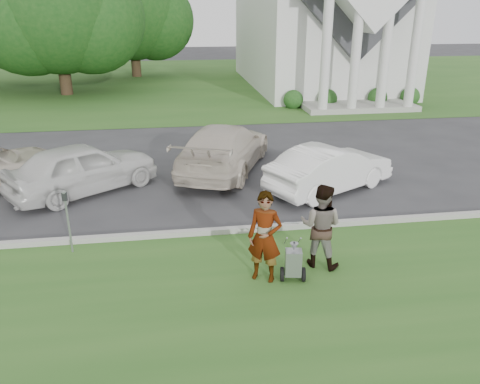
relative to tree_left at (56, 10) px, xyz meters
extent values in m
plane|color=#333335|center=(8.01, -21.99, -5.11)|extent=(120.00, 120.00, 0.00)
cube|color=#2B591E|center=(8.01, -24.99, -5.11)|extent=(80.00, 7.00, 0.01)
cube|color=#2B591E|center=(8.01, 5.01, -5.11)|extent=(80.00, 30.00, 0.01)
cube|color=#9E9E93|center=(8.01, -21.44, -5.04)|extent=(80.00, 0.18, 0.15)
cube|color=white|center=(17.01, 2.01, -1.61)|extent=(9.00, 16.00, 7.00)
cube|color=#9E9E93|center=(17.01, -7.19, -4.96)|extent=(6.20, 2.60, 0.30)
cylinder|color=white|center=(14.61, -8.19, -2.11)|extent=(0.50, 0.50, 6.00)
cylinder|color=white|center=(16.21, -8.19, -2.11)|extent=(0.50, 0.50, 6.00)
cylinder|color=white|center=(17.81, -8.19, -2.11)|extent=(0.50, 0.50, 6.00)
cylinder|color=white|center=(19.41, -8.19, -2.11)|extent=(0.50, 0.50, 6.00)
sphere|color=#1E4C19|center=(13.51, -6.29, -4.66)|extent=(1.10, 1.10, 1.10)
sphere|color=#1E4C19|center=(15.51, -6.29, -4.66)|extent=(1.10, 1.10, 1.10)
sphere|color=#1E4C19|center=(18.51, -6.29, -4.66)|extent=(1.10, 1.10, 1.10)
sphere|color=#1E4C19|center=(20.51, -6.29, -4.66)|extent=(1.10, 1.10, 1.10)
cylinder|color=#332316|center=(0.01, 0.01, -3.51)|extent=(0.76, 0.76, 3.20)
sphere|color=#164515|center=(0.01, 0.01, 0.40)|extent=(8.40, 8.40, 8.40)
sphere|color=#164515|center=(1.90, 0.31, -0.44)|extent=(6.89, 6.89, 6.89)
sphere|color=#164515|center=(-1.67, -0.29, -0.23)|extent=(7.22, 7.22, 7.22)
sphere|color=#164515|center=(-3.92, 3.31, 0.10)|extent=(7.54, 7.54, 7.54)
cylinder|color=#332316|center=(4.01, 8.01, -3.61)|extent=(0.76, 0.76, 3.00)
sphere|color=#164515|center=(4.01, 8.01, -0.02)|extent=(7.60, 7.60, 7.60)
sphere|color=#164515|center=(5.72, 8.31, -0.78)|extent=(6.23, 6.23, 6.23)
sphere|color=#164515|center=(2.49, 7.71, -0.59)|extent=(6.54, 6.54, 6.54)
cylinder|color=black|center=(8.81, -23.77, -4.96)|extent=(0.12, 0.31, 0.30)
cylinder|color=black|center=(9.24, -23.85, -4.96)|extent=(0.12, 0.31, 0.30)
cylinder|color=#2D2D33|center=(9.03, -23.81, -4.96)|extent=(0.50, 0.13, 0.04)
cube|color=#95989D|center=(9.03, -23.81, -4.68)|extent=(0.38, 0.33, 0.55)
cone|color=#95989D|center=(9.03, -23.81, -4.31)|extent=(0.20, 0.20, 0.16)
cylinder|color=#2D2D33|center=(9.03, -23.81, -4.23)|extent=(0.04, 0.04, 0.06)
cylinder|color=#95989D|center=(8.97, -23.31, -4.43)|extent=(0.16, 0.74, 0.53)
cylinder|color=#95989D|center=(9.25, -23.36, -4.43)|extent=(0.16, 0.74, 0.53)
cylinder|color=#95989D|center=(9.18, -22.98, -4.18)|extent=(0.32, 0.09, 0.03)
imported|color=#999999|center=(8.45, -23.66, -4.14)|extent=(0.84, 0.73, 1.94)
imported|color=#999999|center=(9.75, -23.26, -4.17)|extent=(1.15, 1.08, 1.88)
cylinder|color=#95989D|center=(4.26, -21.89, -4.45)|extent=(0.05, 0.05, 1.32)
cube|color=#2D2D33|center=(4.26, -21.89, -3.71)|extent=(0.11, 0.08, 0.20)
cylinder|color=#95989D|center=(4.26, -21.89, -3.61)|extent=(0.10, 0.10, 0.03)
imported|color=silver|center=(3.95, -17.95, -4.33)|extent=(4.77, 4.14, 1.55)
imported|color=beige|center=(8.43, -16.53, -4.30)|extent=(4.20, 6.00, 1.61)
imported|color=white|center=(11.43, -18.90, -4.40)|extent=(4.49, 3.37, 1.41)
camera|label=1|loc=(6.73, -31.95, 0.21)|focal=35.00mm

